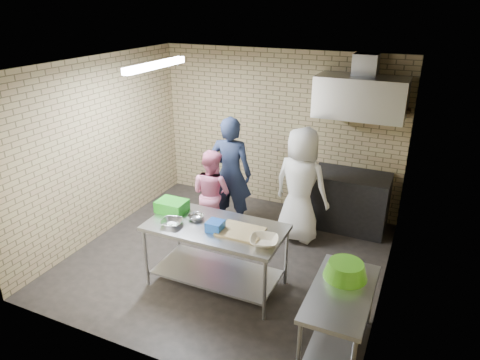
% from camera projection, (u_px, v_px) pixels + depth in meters
% --- Properties ---
extents(floor, '(4.20, 4.20, 0.00)m').
position_uv_depth(floor, '(228.00, 258.00, 6.20)').
color(floor, black).
rests_on(floor, ground).
extents(ceiling, '(4.20, 4.20, 0.00)m').
position_uv_depth(ceiling, '(225.00, 65.00, 5.15)').
color(ceiling, black).
rests_on(ceiling, ground).
extents(back_wall, '(4.20, 0.06, 2.70)m').
position_uv_depth(back_wall, '(278.00, 131.00, 7.35)').
color(back_wall, tan).
rests_on(back_wall, ground).
extents(front_wall, '(4.20, 0.06, 2.70)m').
position_uv_depth(front_wall, '(132.00, 243.00, 3.99)').
color(front_wall, tan).
rests_on(front_wall, ground).
extents(left_wall, '(0.06, 4.00, 2.70)m').
position_uv_depth(left_wall, '(101.00, 149.00, 6.47)').
color(left_wall, tan).
rests_on(left_wall, ground).
extents(right_wall, '(0.06, 4.00, 2.70)m').
position_uv_depth(right_wall, '(394.00, 198.00, 4.87)').
color(right_wall, tan).
rests_on(right_wall, ground).
extents(prep_table, '(1.71, 0.85, 0.85)m').
position_uv_depth(prep_table, '(216.00, 256.00, 5.47)').
color(prep_table, '#AEB0B5').
rests_on(prep_table, floor).
extents(side_counter, '(0.60, 1.20, 0.75)m').
position_uv_depth(side_counter, '(338.00, 321.00, 4.44)').
color(side_counter, silver).
rests_on(side_counter, floor).
extents(stove, '(1.20, 0.70, 0.90)m').
position_uv_depth(stove, '(349.00, 201.00, 6.89)').
color(stove, black).
rests_on(stove, floor).
extents(range_hood, '(1.30, 0.60, 0.60)m').
position_uv_depth(range_hood, '(361.00, 97.00, 6.29)').
color(range_hood, silver).
rests_on(range_hood, back_wall).
extents(hood_duct, '(0.35, 0.30, 0.30)m').
position_uv_depth(hood_duct, '(366.00, 64.00, 6.24)').
color(hood_duct, '#A5A8AD').
rests_on(hood_duct, back_wall).
extents(wall_shelf, '(0.80, 0.20, 0.04)m').
position_uv_depth(wall_shelf, '(382.00, 109.00, 6.41)').
color(wall_shelf, '#3F2B19').
rests_on(wall_shelf, back_wall).
extents(fluorescent_fixture, '(0.10, 1.25, 0.08)m').
position_uv_depth(fluorescent_fixture, '(156.00, 65.00, 5.55)').
color(fluorescent_fixture, white).
rests_on(fluorescent_fixture, ceiling).
extents(green_crate, '(0.38, 0.28, 0.15)m').
position_uv_depth(green_crate, '(172.00, 206.00, 5.64)').
color(green_crate, '#1F9B1C').
rests_on(green_crate, prep_table).
extents(blue_tub, '(0.19, 0.19, 0.12)m').
position_uv_depth(blue_tub, '(215.00, 226.00, 5.17)').
color(blue_tub, blue).
rests_on(blue_tub, prep_table).
extents(cutting_board, '(0.52, 0.40, 0.03)m').
position_uv_depth(cutting_board, '(241.00, 232.00, 5.15)').
color(cutting_board, tan).
rests_on(cutting_board, prep_table).
extents(mixing_bowl_a, '(0.33, 0.33, 0.07)m').
position_uv_depth(mixing_bowl_a, '(172.00, 223.00, 5.31)').
color(mixing_bowl_a, silver).
rests_on(mixing_bowl_a, prep_table).
extents(mixing_bowl_b, '(0.25, 0.25, 0.06)m').
position_uv_depth(mixing_bowl_b, '(196.00, 217.00, 5.44)').
color(mixing_bowl_b, '#ACAEB3').
rests_on(mixing_bowl_b, prep_table).
extents(ceramic_bowl, '(0.40, 0.40, 0.08)m').
position_uv_depth(ceramic_bowl, '(264.00, 241.00, 4.89)').
color(ceramic_bowl, beige).
rests_on(ceramic_bowl, prep_table).
extents(green_basin, '(0.46, 0.46, 0.17)m').
position_uv_depth(green_basin, '(346.00, 270.00, 4.48)').
color(green_basin, '#59C626').
rests_on(green_basin, side_counter).
extents(bottle_red, '(0.07, 0.07, 0.18)m').
position_uv_depth(bottle_red, '(366.00, 100.00, 6.46)').
color(bottle_red, '#B22619').
rests_on(bottle_red, wall_shelf).
extents(bottle_green, '(0.06, 0.06, 0.15)m').
position_uv_depth(bottle_green, '(394.00, 103.00, 6.31)').
color(bottle_green, green).
rests_on(bottle_green, wall_shelf).
extents(man_navy, '(0.74, 0.55, 1.83)m').
position_uv_depth(man_navy, '(231.00, 174.00, 6.71)').
color(man_navy, black).
rests_on(man_navy, floor).
extents(woman_pink, '(0.78, 0.67, 1.39)m').
position_uv_depth(woman_pink, '(212.00, 193.00, 6.57)').
color(woman_pink, pink).
rests_on(woman_pink, floor).
extents(woman_white, '(0.95, 0.71, 1.76)m').
position_uv_depth(woman_white, '(301.00, 185.00, 6.39)').
color(woman_white, white).
rests_on(woman_white, floor).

